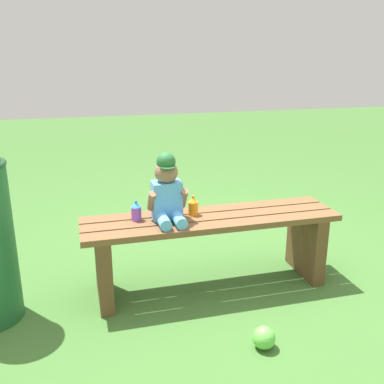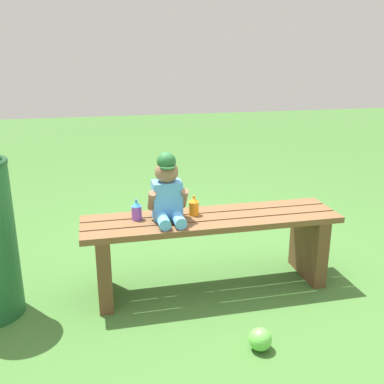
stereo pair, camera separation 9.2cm
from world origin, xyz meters
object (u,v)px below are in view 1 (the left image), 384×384
sippy_cup_right (193,206)px  toy_ball (264,338)px  park_bench (211,239)px  sippy_cup_left (136,211)px  child_figure (167,191)px

sippy_cup_right → toy_ball: size_ratio=1.07×
park_bench → sippy_cup_left: size_ratio=12.56×
child_figure → toy_ball: 0.96m
park_bench → sippy_cup_left: (-0.45, 0.05, 0.21)m
sippy_cup_left → toy_ball: bearing=-54.0°
park_bench → sippy_cup_right: (-0.10, 0.05, 0.21)m
toy_ball → child_figure: bearing=116.7°
park_bench → toy_ball: park_bench is taller
sippy_cup_right → toy_ball: 0.88m
park_bench → toy_ball: size_ratio=13.42×
toy_ball → sippy_cup_right: bearing=103.6°
child_figure → sippy_cup_right: child_figure is taller
park_bench → sippy_cup_left: sippy_cup_left is taller
child_figure → park_bench: bearing=-2.1°
park_bench → child_figure: 0.42m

